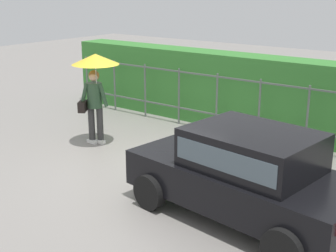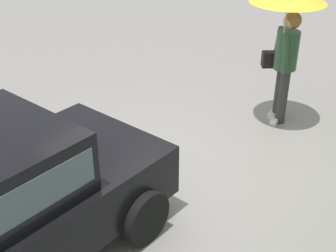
{
  "view_description": "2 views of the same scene",
  "coord_description": "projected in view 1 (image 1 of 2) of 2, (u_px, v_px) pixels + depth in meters",
  "views": [
    {
      "loc": [
        5.58,
        -6.57,
        3.56
      ],
      "look_at": [
        0.56,
        0.04,
        1.04
      ],
      "focal_mm": 49.41,
      "sensor_mm": 36.0,
      "label": 1
    },
    {
      "loc": [
        4.35,
        2.71,
        3.5
      ],
      "look_at": [
        0.55,
        0.26,
        0.97
      ],
      "focal_mm": 49.48,
      "sensor_mm": 36.0,
      "label": 2
    }
  ],
  "objects": [
    {
      "name": "hedge_row",
      "position": [
        252.0,
        93.0,
        11.74
      ],
      "size": [
        11.52,
        0.9,
        1.9
      ],
      "primitive_type": "cube",
      "color": "#387F33",
      "rests_on": "ground"
    },
    {
      "name": "fence_section",
      "position": [
        237.0,
        104.0,
        11.2
      ],
      "size": [
        10.57,
        0.05,
        1.5
      ],
      "color": "#59605B",
      "rests_on": "ground"
    },
    {
      "name": "ground_plane",
      "position": [
        145.0,
        171.0,
        9.27
      ],
      "size": [
        40.0,
        40.0,
        0.0
      ],
      "primitive_type": "plane",
      "color": "gray"
    },
    {
      "name": "pedestrian",
      "position": [
        95.0,
        75.0,
        10.43
      ],
      "size": [
        1.07,
        1.07,
        2.12
      ],
      "rotation": [
        0.0,
        0.0,
        -0.98
      ],
      "color": "#333333",
      "rests_on": "ground"
    },
    {
      "name": "car",
      "position": [
        246.0,
        171.0,
        7.18
      ],
      "size": [
        3.89,
        2.22,
        1.48
      ],
      "rotation": [
        0.0,
        0.0,
        3.02
      ],
      "color": "black",
      "rests_on": "ground"
    }
  ]
}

